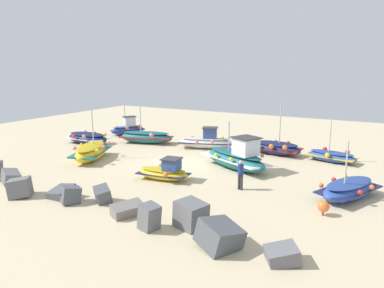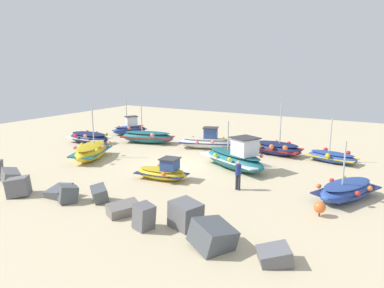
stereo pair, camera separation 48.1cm
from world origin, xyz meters
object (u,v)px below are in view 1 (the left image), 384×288
at_px(fishing_boat_0, 276,148).
at_px(fishing_boat_2, 146,137).
at_px(fishing_boat_9, 128,128).
at_px(person_walking, 241,173).
at_px(fishing_boat_7, 349,189).
at_px(fishing_boat_6, 165,172).
at_px(fishing_boat_3, 332,156).
at_px(fishing_boat_8, 87,138).
at_px(fishing_boat_4, 206,142).
at_px(mooring_buoy_0, 323,206).
at_px(fishing_boat_5, 236,158).
at_px(fishing_boat_1, 91,152).

distance_m(fishing_boat_0, fishing_boat_2, 10.93).
relative_size(fishing_boat_9, person_walking, 2.13).
bearing_deg(person_walking, fishing_boat_7, -64.61).
distance_m(fishing_boat_2, fishing_boat_6, 10.44).
relative_size(fishing_boat_3, fishing_boat_8, 0.89).
distance_m(fishing_boat_4, mooring_buoy_0, 14.28).
relative_size(fishing_boat_3, fishing_boat_4, 0.76).
distance_m(fishing_boat_4, fishing_boat_7, 13.15).
relative_size(fishing_boat_0, fishing_boat_7, 0.94).
height_order(fishing_boat_7, mooring_buoy_0, fishing_boat_7).
height_order(fishing_boat_7, fishing_boat_9, fishing_boat_9).
bearing_deg(mooring_buoy_0, fishing_boat_7, -103.54).
distance_m(fishing_boat_7, fishing_boat_8, 21.32).
distance_m(fishing_boat_6, mooring_buoy_0, 9.14).
height_order(fishing_boat_0, fishing_boat_3, fishing_boat_0).
bearing_deg(fishing_boat_0, fishing_boat_8, 22.53).
height_order(fishing_boat_6, person_walking, person_walking).
relative_size(fishing_boat_5, fishing_boat_9, 1.58).
relative_size(fishing_boat_2, fishing_boat_4, 1.03).
distance_m(fishing_boat_2, mooring_buoy_0, 18.27).
bearing_deg(person_walking, fishing_boat_0, 14.45).
distance_m(fishing_boat_2, person_walking, 13.62).
bearing_deg(mooring_buoy_0, person_walking, -17.63).
distance_m(fishing_boat_2, fishing_boat_5, 10.39).
height_order(fishing_boat_7, fishing_boat_8, fishing_boat_7).
bearing_deg(fishing_boat_2, fishing_boat_1, -106.31).
relative_size(fishing_boat_1, fishing_boat_5, 0.84).
relative_size(fishing_boat_5, mooring_buoy_0, 7.87).
relative_size(person_walking, mooring_buoy_0, 2.34).
distance_m(fishing_boat_2, fishing_boat_7, 17.74).
bearing_deg(person_walking, fishing_boat_1, 96.04).
height_order(fishing_boat_1, fishing_boat_6, fishing_boat_1).
bearing_deg(fishing_boat_8, person_walking, -17.93).
xyz_separation_m(fishing_boat_1, fishing_boat_4, (-5.42, -7.19, -0.03)).
bearing_deg(fishing_boat_5, fishing_boat_3, 69.59).
distance_m(fishing_boat_0, mooring_buoy_0, 11.48).
height_order(fishing_boat_0, person_walking, fishing_boat_0).
distance_m(fishing_boat_0, fishing_boat_1, 13.51).
bearing_deg(mooring_buoy_0, fishing_boat_5, -38.93).
relative_size(fishing_boat_4, fishing_boat_6, 1.42).
bearing_deg(fishing_boat_0, fishing_boat_4, 15.65).
relative_size(fishing_boat_1, fishing_boat_4, 0.97).
xyz_separation_m(fishing_boat_8, fishing_boat_9, (-0.44, -4.89, 0.10)).
bearing_deg(fishing_boat_7, fishing_boat_5, 95.71).
distance_m(fishing_boat_1, fishing_boat_8, 5.76).
relative_size(fishing_boat_4, person_walking, 2.90).
bearing_deg(fishing_boat_6, fishing_boat_3, 42.14).
height_order(fishing_boat_7, person_walking, fishing_boat_7).
bearing_deg(mooring_buoy_0, fishing_boat_3, -82.74).
height_order(fishing_boat_2, fishing_boat_4, fishing_boat_2).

